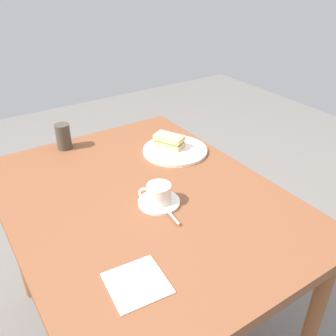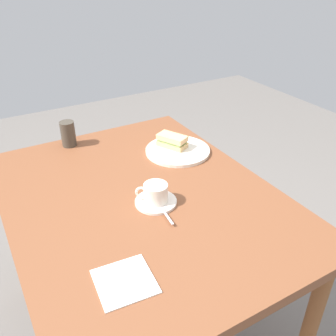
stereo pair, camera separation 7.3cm
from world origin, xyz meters
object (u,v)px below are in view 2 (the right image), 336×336
at_px(spoon, 165,212).
at_px(drinking_glass, 68,134).
at_px(sandwich_front, 172,141).
at_px(sandwich_plate, 178,151).
at_px(dining_table, 142,214).
at_px(napkin, 125,281).
at_px(coffee_saucer, 156,202).
at_px(coffee_cup, 155,192).

distance_m(spoon, drinking_glass, 0.67).
bearing_deg(sandwich_front, sandwich_plate, -167.20).
distance_m(dining_table, drinking_glass, 0.54).
xyz_separation_m(sandwich_front, spoon, (-0.39, 0.26, -0.03)).
xyz_separation_m(sandwich_plate, spoon, (-0.36, 0.27, 0.01)).
bearing_deg(spoon, dining_table, 6.40).
height_order(dining_table, spoon, spoon).
bearing_deg(napkin, sandwich_plate, -42.01).
xyz_separation_m(sandwich_front, drinking_glass, (0.26, 0.38, 0.02)).
distance_m(coffee_saucer, coffee_cup, 0.04).
distance_m(coffee_saucer, spoon, 0.08).
xyz_separation_m(dining_table, spoon, (-0.15, -0.02, 0.10)).
xyz_separation_m(spoon, drinking_glass, (0.66, 0.12, 0.04)).
distance_m(spoon, napkin, 0.30).
relative_size(napkin, drinking_glass, 1.32).
relative_size(dining_table, napkin, 7.83).
distance_m(coffee_cup, napkin, 0.36).
bearing_deg(drinking_glass, coffee_saucer, -167.60).
distance_m(sandwich_front, napkin, 0.77).
distance_m(sandwich_plate, napkin, 0.74).
distance_m(sandwich_plate, coffee_cup, 0.39).
bearing_deg(dining_table, spoon, -173.60).
height_order(coffee_cup, spoon, coffee_cup).
bearing_deg(spoon, coffee_saucer, -6.18).
xyz_separation_m(dining_table, coffee_saucer, (-0.07, -0.02, 0.09)).
height_order(sandwich_front, spoon, sandwich_front).
bearing_deg(sandwich_plate, drinking_glass, 52.44).
bearing_deg(coffee_cup, dining_table, 18.72).
relative_size(dining_table, sandwich_front, 8.26).
xyz_separation_m(coffee_cup, spoon, (-0.08, 0.01, -0.03)).
bearing_deg(coffee_cup, sandwich_front, -38.65).
xyz_separation_m(coffee_saucer, coffee_cup, (0.00, 0.00, 0.04)).
relative_size(coffee_saucer, coffee_cup, 1.40).
height_order(napkin, drinking_glass, drinking_glass).
height_order(dining_table, drinking_glass, drinking_glass).
height_order(dining_table, coffee_cup, coffee_cup).
bearing_deg(coffee_saucer, coffee_cup, 57.24).
height_order(coffee_cup, napkin, coffee_cup).
relative_size(sandwich_plate, drinking_glass, 2.46).
bearing_deg(drinking_glass, coffee_cup, -167.72).
relative_size(coffee_cup, napkin, 0.69).
distance_m(napkin, drinking_glass, 0.86).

